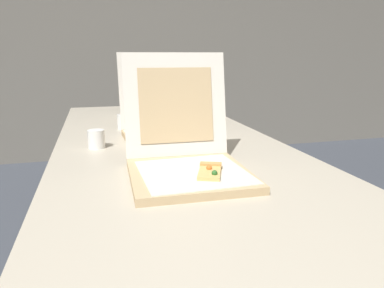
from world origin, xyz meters
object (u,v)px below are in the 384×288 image
cup_white_far (124,122)px  pizza_box_front (187,157)px  table (174,159)px  pizza_box_back (157,107)px  cup_white_mid (96,139)px  pizza_box_middle (165,126)px

cup_white_far → pizza_box_front: bearing=-80.1°
table → cup_white_far: bearing=110.0°
table → pizza_box_back: pizza_box_back is taller
pizza_box_front → cup_white_mid: (-0.25, 0.38, -0.02)m
pizza_box_middle → cup_white_far: size_ratio=5.63×
pizza_box_back → pizza_box_middle: bearing=-98.1°
pizza_box_front → cup_white_far: size_ratio=5.86×
pizza_box_front → pizza_box_back: bearing=86.9°
pizza_box_front → cup_white_mid: 0.46m
cup_white_mid → pizza_box_back: bearing=62.7°
pizza_box_front → cup_white_mid: bearing=125.5°
pizza_box_back → cup_white_far: (-0.21, -0.33, -0.02)m
table → pizza_box_front: 0.32m
pizza_box_front → table: bearing=86.6°
table → cup_white_far: cup_white_far is taller
pizza_box_middle → pizza_box_front: bearing=-95.6°
pizza_box_front → pizza_box_back: 1.05m
pizza_box_front → pizza_box_back: (0.09, 1.05, 0.00)m
cup_white_far → cup_white_mid: size_ratio=1.00×
cup_white_far → cup_white_mid: bearing=-111.0°
cup_white_far → pizza_box_middle: bearing=-58.3°
table → pizza_box_back: 0.75m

